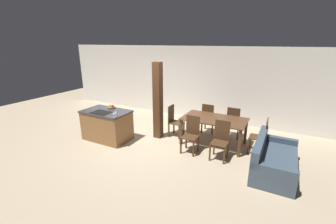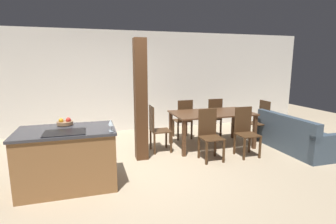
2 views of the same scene
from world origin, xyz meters
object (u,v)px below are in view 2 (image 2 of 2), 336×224
at_px(wine_glass_near, 111,124).
at_px(dining_table, 212,117).
at_px(dining_chair_near_left, 210,134).
at_px(dining_chair_far_left, 184,119).
at_px(dining_chair_far_right, 213,117).
at_px(timber_post, 141,101).
at_px(dining_chair_head_end, 157,128).
at_px(wine_glass_middle, 111,122).
at_px(dining_chair_near_right, 245,131).
at_px(kitchen_island, 68,158).
at_px(couch, 297,138).
at_px(dining_chair_foot_end, 260,121).
at_px(fruit_bowl, 65,122).

height_order(wine_glass_near, dining_table, wine_glass_near).
distance_m(dining_chair_near_left, dining_chair_far_left, 1.46).
bearing_deg(dining_chair_far_right, timber_post, 26.94).
height_order(dining_chair_near_left, dining_chair_head_end, same).
xyz_separation_m(dining_table, dining_chair_far_left, (-0.40, 0.73, -0.17)).
distance_m(wine_glass_middle, dining_chair_head_end, 1.86).
bearing_deg(wine_glass_near, wine_glass_middle, 90.00).
relative_size(wine_glass_near, dining_chair_near_right, 0.16).
height_order(kitchen_island, dining_table, kitchen_island).
bearing_deg(dining_table, couch, -25.58).
height_order(kitchen_island, dining_chair_far_right, dining_chair_far_right).
xyz_separation_m(dining_chair_near_left, dining_chair_foot_end, (1.66, 0.73, 0.00)).
bearing_deg(couch, wine_glass_near, 101.09).
relative_size(fruit_bowl, dining_chair_far_left, 0.25).
distance_m(kitchen_island, dining_table, 3.17).
xyz_separation_m(fruit_bowl, couch, (4.61, 0.10, -0.68)).
bearing_deg(dining_chair_head_end, couch, -105.12).
height_order(dining_table, dining_chair_far_right, dining_chair_far_right).
relative_size(wine_glass_middle, timber_post, 0.07).
xyz_separation_m(fruit_bowl, dining_chair_far_right, (3.37, 1.62, -0.43)).
relative_size(wine_glass_near, dining_chair_foot_end, 0.16).
xyz_separation_m(fruit_bowl, wine_glass_middle, (0.66, -0.56, 0.08)).
bearing_deg(fruit_bowl, timber_post, 23.51).
relative_size(wine_glass_near, dining_table, 0.09).
bearing_deg(fruit_bowl, wine_glass_near, -44.32).
relative_size(fruit_bowl, dining_chair_foot_end, 0.25).
relative_size(wine_glass_middle, dining_chair_far_right, 0.16).
relative_size(fruit_bowl, dining_table, 0.14).
bearing_deg(dining_chair_foot_end, dining_table, -90.00).
xyz_separation_m(wine_glass_near, timber_post, (0.66, 1.21, 0.13)).
bearing_deg(wine_glass_middle, couch, 9.59).
bearing_deg(kitchen_island, dining_chair_near_left, 9.86).
bearing_deg(timber_post, couch, -8.08).
bearing_deg(wine_glass_near, dining_chair_near_left, 22.72).
distance_m(wine_glass_near, dining_chair_near_right, 2.88).
relative_size(dining_chair_far_left, couch, 0.57).
relative_size(dining_chair_far_right, dining_chair_head_end, 1.00).
height_order(dining_table, couch, same).
xyz_separation_m(kitchen_island, dining_chair_near_left, (2.54, 0.44, 0.06)).
relative_size(fruit_bowl, dining_chair_far_right, 0.25).
distance_m(dining_chair_far_left, timber_post, 1.76).
height_order(wine_glass_middle, dining_table, wine_glass_middle).
bearing_deg(fruit_bowl, wine_glass_middle, -40.57).
bearing_deg(dining_chair_near_left, dining_chair_near_right, 0.00).
distance_m(wine_glass_middle, dining_chair_foot_end, 3.90).
xyz_separation_m(dining_chair_far_right, dining_chair_head_end, (-1.66, -0.73, 0.00)).
bearing_deg(wine_glass_near, dining_chair_far_left, 49.67).
relative_size(dining_chair_near_right, couch, 0.57).
xyz_separation_m(wine_glass_middle, dining_chair_near_left, (1.92, 0.72, -0.51)).
bearing_deg(dining_chair_near_left, couch, -1.57).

